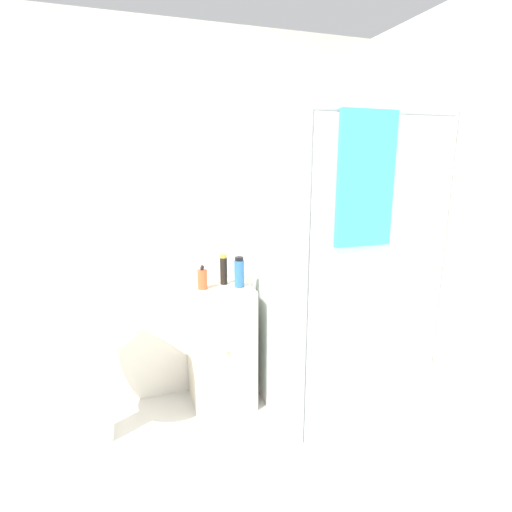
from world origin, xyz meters
TOP-DOWN VIEW (x-y plane):
  - wall_back at (0.00, 1.70)m, footprint 6.40×0.06m
  - shower_enclosure at (1.16, 1.14)m, footprint 0.89×0.92m
  - vanity_cabinet at (0.50, 1.47)m, footprint 0.41×0.41m
  - sink at (-0.31, 1.30)m, footprint 0.51×0.51m
  - soap_dispenser at (0.38, 1.45)m, footprint 0.06×0.06m
  - shampoo_bottle_tall_black at (0.54, 1.51)m, footprint 0.05×0.05m
  - shampoo_bottle_blue at (0.62, 1.42)m, footprint 0.06×0.06m

SIDE VIEW (x-z plane):
  - vanity_cabinet at x=0.50m, z-range 0.00..0.85m
  - shower_enclosure at x=1.16m, z-range -0.44..1.48m
  - sink at x=-0.31m, z-range 0.15..1.10m
  - soap_dispenser at x=0.38m, z-range 0.83..0.99m
  - shampoo_bottle_blue at x=0.62m, z-range 0.84..1.05m
  - shampoo_bottle_tall_black at x=0.54m, z-range 0.84..1.05m
  - wall_back at x=0.00m, z-range 0.00..2.50m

